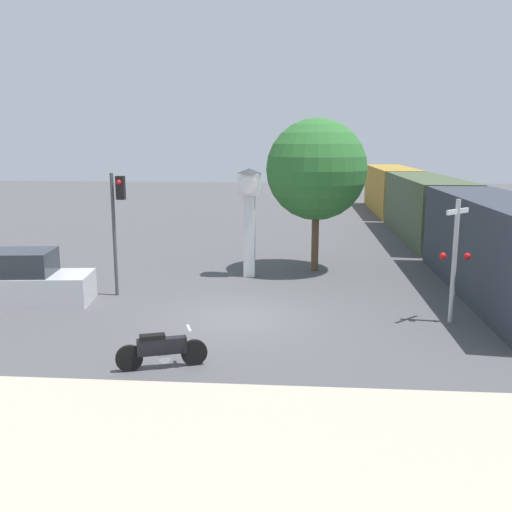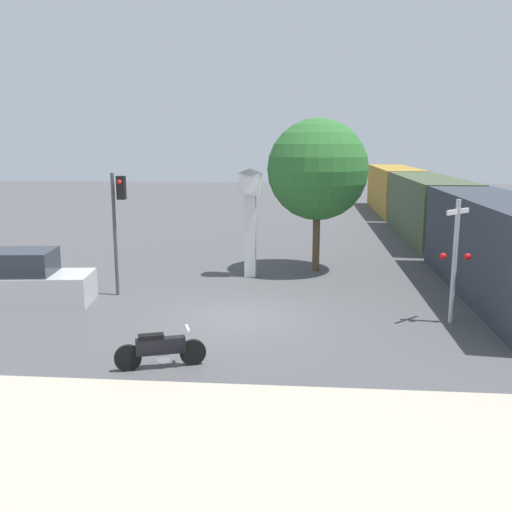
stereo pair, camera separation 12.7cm
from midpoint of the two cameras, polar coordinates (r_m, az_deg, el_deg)
name	(u,v)px [view 2 (the right image)]	position (r m, az deg, el deg)	size (l,w,h in m)	color
ground_plane	(236,317)	(17.68, -1.83, -6.16)	(120.00, 120.00, 0.00)	#4C4C4F
sidewalk_strip	(177,459)	(10.30, -7.49, -19.48)	(36.00, 6.00, 0.10)	#B2A893
motorcycle	(160,349)	(13.93, -9.28, -9.21)	(2.09, 0.85, 0.96)	black
clock_tower	(250,206)	(22.51, -0.42, 5.06)	(1.00, 1.00, 4.31)	white
freight_train	(428,208)	(33.33, 16.90, 4.63)	(2.80, 36.92, 3.40)	#333842
traffic_light	(118,212)	(20.20, -13.47, 4.29)	(0.50, 0.35, 4.28)	#47474C
railroad_crossing_signal	(455,257)	(17.70, 19.47, -0.05)	(0.90, 0.82, 3.69)	#B7B7BC
street_tree	(318,170)	(23.59, 6.34, 8.57)	(4.12, 4.12, 6.27)	brown
parked_car	(26,281)	(20.51, -21.89, -2.35)	(4.38, 2.29, 1.80)	silver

